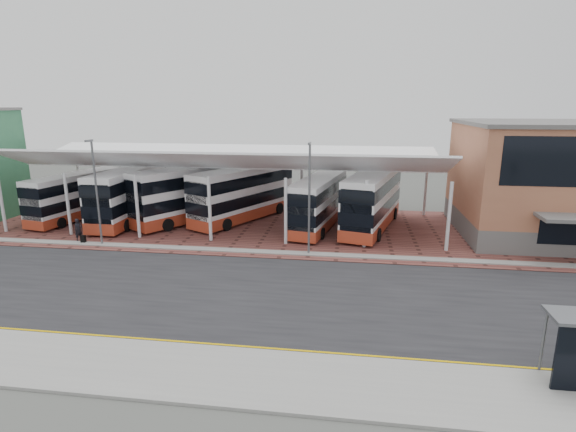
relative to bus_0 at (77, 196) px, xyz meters
name	(u,v)px	position (x,y,z in m)	size (l,w,h in m)	color
ground	(265,287)	(20.49, -13.56, -2.17)	(140.00, 140.00, 0.00)	#454742
road	(262,294)	(20.49, -14.56, -2.16)	(120.00, 14.00, 0.02)	black
forecourt	(316,229)	(22.49, -0.56, -2.14)	(72.00, 16.00, 0.06)	brown
sidewalk	(223,375)	(20.49, -22.56, -2.10)	(120.00, 4.00, 0.14)	gray
north_kerb	(281,253)	(20.49, -7.36, -2.10)	(120.00, 0.80, 0.14)	gray
yellow_line_near	(235,349)	(20.49, -20.56, -2.14)	(120.00, 0.12, 0.01)	#DBAC00
yellow_line_far	(237,346)	(20.49, -20.26, -2.14)	(120.00, 0.12, 0.01)	#DBAC00
canopy	(227,160)	(14.49, 0.37, 3.63)	(37.00, 11.63, 7.07)	silver
lamp_west	(96,190)	(6.49, -7.29, 2.19)	(0.16, 0.90, 8.07)	#5C5F63
lamp_east	(309,196)	(22.49, -7.29, 2.19)	(0.16, 0.90, 8.07)	#5C5F63
bus_0	(77,196)	(0.00, 0.00, 0.00)	(4.34, 10.57, 4.25)	white
bus_1	(131,195)	(5.40, 0.07, 0.29)	(3.02, 11.74, 4.83)	white
bus_2	(193,194)	(10.99, 0.90, 0.36)	(8.85, 11.64, 4.97)	white
bus_3	(243,194)	(15.54, 1.69, 0.29)	(7.85, 11.65, 4.84)	white
bus_4	(319,203)	(22.67, -0.02, 0.08)	(4.47, 10.95, 4.40)	white
bus_5	(373,200)	(27.26, 0.49, 0.32)	(5.63, 12.15, 4.88)	white
pedestrian	(78,230)	(4.24, -6.67, -1.21)	(0.66, 0.43, 1.80)	black
suitcase	(83,239)	(4.89, -7.18, -1.79)	(0.37, 0.26, 0.63)	black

